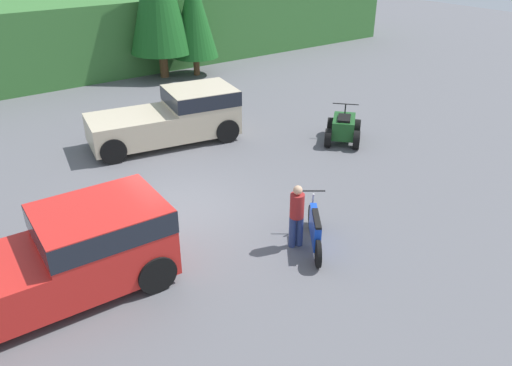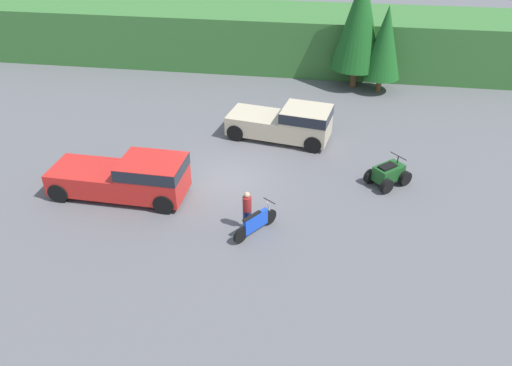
{
  "view_description": "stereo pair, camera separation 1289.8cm",
  "coord_description": "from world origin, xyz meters",
  "px_view_note": "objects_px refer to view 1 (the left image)",
  "views": [
    {
      "loc": [
        -5.06,
        -10.78,
        6.96
      ],
      "look_at": [
        1.65,
        -1.45,
        0.95
      ],
      "focal_mm": 35.0,
      "sensor_mm": 36.0,
      "label": 1
    },
    {
      "loc": [
        4.23,
        -18.28,
        11.84
      ],
      "look_at": [
        1.65,
        -1.45,
        0.95
      ],
      "focal_mm": 35.0,
      "sensor_mm": 36.0,
      "label": 2
    }
  ],
  "objects_px": {
    "dirt_bike": "(315,229)",
    "quad_atv": "(343,129)",
    "pickup_truck_red": "(54,258)",
    "rider_person": "(297,214)",
    "pickup_truck_second": "(176,115)"
  },
  "relations": [
    {
      "from": "pickup_truck_second",
      "to": "dirt_bike",
      "type": "xyz_separation_m",
      "value": [
        -0.43,
        -7.84,
        -0.5
      ]
    },
    {
      "from": "pickup_truck_second",
      "to": "quad_atv",
      "type": "distance_m",
      "value": 5.94
    },
    {
      "from": "quad_atv",
      "to": "pickup_truck_second",
      "type": "bearing_deg",
      "value": 100.55
    },
    {
      "from": "pickup_truck_red",
      "to": "dirt_bike",
      "type": "bearing_deg",
      "value": -15.42
    },
    {
      "from": "pickup_truck_red",
      "to": "dirt_bike",
      "type": "distance_m",
      "value": 5.81
    },
    {
      "from": "pickup_truck_red",
      "to": "dirt_bike",
      "type": "height_order",
      "value": "pickup_truck_red"
    },
    {
      "from": "pickup_truck_red",
      "to": "quad_atv",
      "type": "xyz_separation_m",
      "value": [
        10.71,
        2.6,
        -0.48
      ]
    },
    {
      "from": "pickup_truck_red",
      "to": "dirt_bike",
      "type": "xyz_separation_m",
      "value": [
        5.53,
        -1.7,
        -0.51
      ]
    },
    {
      "from": "pickup_truck_red",
      "to": "rider_person",
      "type": "height_order",
      "value": "pickup_truck_red"
    },
    {
      "from": "pickup_truck_red",
      "to": "pickup_truck_second",
      "type": "distance_m",
      "value": 8.56
    },
    {
      "from": "pickup_truck_red",
      "to": "rider_person",
      "type": "distance_m",
      "value": 5.36
    },
    {
      "from": "dirt_bike",
      "to": "quad_atv",
      "type": "relative_size",
      "value": 0.88
    },
    {
      "from": "dirt_bike",
      "to": "rider_person",
      "type": "distance_m",
      "value": 0.62
    },
    {
      "from": "pickup_truck_second",
      "to": "quad_atv",
      "type": "xyz_separation_m",
      "value": [
        4.74,
        -3.54,
        -0.47
      ]
    },
    {
      "from": "pickup_truck_red",
      "to": "quad_atv",
      "type": "distance_m",
      "value": 11.03
    }
  ]
}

